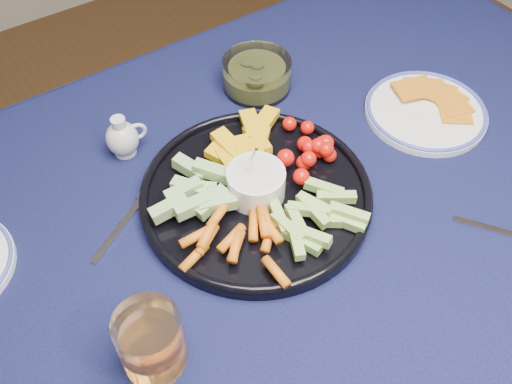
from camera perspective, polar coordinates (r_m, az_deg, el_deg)
dining_table at (r=0.94m, az=-0.12°, el=-9.13°), size 1.67×1.07×0.75m
crudite_platter at (r=0.91m, az=-0.16°, el=0.03°), size 0.37×0.37×0.12m
creamer_pitcher at (r=1.00m, az=-13.18°, el=5.29°), size 0.07×0.06×0.08m
pickle_bowl at (r=1.11m, az=0.09°, el=11.57°), size 0.13×0.13×0.06m
cheese_plate at (r=1.10m, az=16.66°, el=7.87°), size 0.22×0.22×0.03m
juice_tumbler at (r=0.75m, az=-10.41°, el=-14.69°), size 0.08×0.08×0.10m
fork_left at (r=0.92m, az=-12.51°, el=-2.31°), size 0.15×0.10×0.00m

